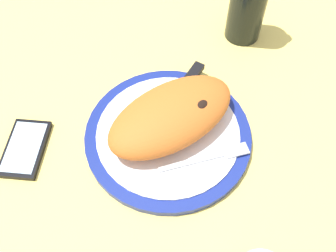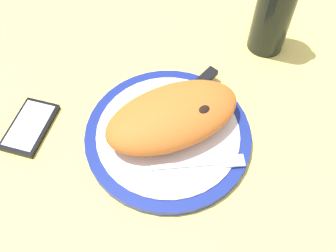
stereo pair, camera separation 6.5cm
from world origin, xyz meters
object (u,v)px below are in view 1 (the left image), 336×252
at_px(calzone, 171,115).
at_px(fork, 213,156).
at_px(plate, 168,135).
at_px(smartphone, 25,148).
at_px(knife, 181,91).

relative_size(calzone, fork, 1.63).
bearing_deg(calzone, plate, -139.93).
bearing_deg(plate, smartphone, 159.11).
bearing_deg(fork, calzone, 111.02).
xyz_separation_m(plate, smartphone, (-0.24, 0.09, -0.00)).
height_order(knife, smartphone, knife).
xyz_separation_m(calzone, fork, (0.03, -0.09, -0.03)).
relative_size(calzone, knife, 1.30).
height_order(plate, calzone, calzone).
bearing_deg(smartphone, fork, -30.96).
height_order(fork, knife, knife).
xyz_separation_m(calzone, smartphone, (-0.25, 0.08, -0.04)).
height_order(calzone, fork, calzone).
distance_m(fork, knife, 0.15).
height_order(plate, knife, knife).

